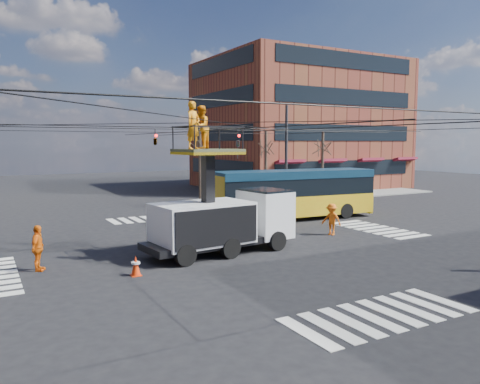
% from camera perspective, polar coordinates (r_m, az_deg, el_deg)
% --- Properties ---
extents(ground, '(120.00, 120.00, 0.00)m').
position_cam_1_polar(ground, '(22.36, -2.16, -6.82)').
color(ground, black).
rests_on(ground, ground).
extents(sidewalk_ne, '(18.00, 18.00, 0.12)m').
position_cam_1_polar(sidewalk_ne, '(51.13, 8.11, 0.44)').
color(sidewalk_ne, slate).
rests_on(sidewalk_ne, ground).
extents(crosswalks, '(22.40, 22.40, 0.02)m').
position_cam_1_polar(crosswalks, '(22.36, -2.16, -6.80)').
color(crosswalks, silver).
rests_on(crosswalks, ground).
extents(building_ne, '(20.06, 16.06, 14.00)m').
position_cam_1_polar(building_ne, '(53.90, 7.12, 8.13)').
color(building_ne, maroon).
rests_on(building_ne, ground).
extents(overhead_network, '(24.24, 24.24, 8.00)m').
position_cam_1_polar(overhead_network, '(22.14, -2.85, 4.25)').
color(overhead_network, '#2D2D30').
rests_on(overhead_network, ground).
extents(tree_a, '(2.00, 2.00, 6.00)m').
position_cam_1_polar(tree_a, '(36.14, -4.90, 5.45)').
color(tree_a, '#382B21').
rests_on(tree_a, ground).
extents(tree_b, '(2.00, 2.00, 6.00)m').
position_cam_1_polar(tree_b, '(39.01, 3.19, 5.50)').
color(tree_b, '#382B21').
rests_on(tree_b, ground).
extents(tree_c, '(2.00, 2.00, 6.00)m').
position_cam_1_polar(tree_c, '(42.53, 10.06, 5.46)').
color(tree_c, '#382B21').
rests_on(tree_c, ground).
extents(utility_truck, '(7.20, 3.22, 6.67)m').
position_cam_1_polar(utility_truck, '(21.15, -2.09, -1.69)').
color(utility_truck, black).
rests_on(utility_truck, ground).
extents(city_bus, '(11.08, 3.48, 3.20)m').
position_cam_1_polar(city_bus, '(30.63, 6.62, -0.11)').
color(city_bus, gold).
rests_on(city_bus, ground).
extents(traffic_cone, '(0.36, 0.36, 0.76)m').
position_cam_1_polar(traffic_cone, '(18.16, -12.60, -8.76)').
color(traffic_cone, red).
rests_on(traffic_cone, ground).
extents(worker_ground, '(0.84, 1.14, 1.80)m').
position_cam_1_polar(worker_ground, '(19.84, -23.42, -6.31)').
color(worker_ground, orange).
rests_on(worker_ground, ground).
extents(flagger, '(1.02, 1.27, 1.71)m').
position_cam_1_polar(flagger, '(25.75, 11.10, -3.29)').
color(flagger, orange).
rests_on(flagger, ground).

